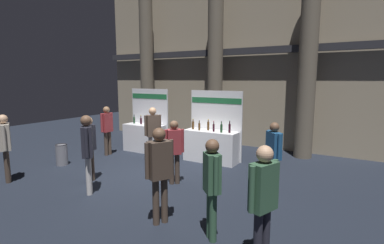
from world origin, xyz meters
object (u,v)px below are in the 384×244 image
visitor_7 (160,167)px  visitor_8 (107,127)px  trash_bin (62,155)px  visitor_6 (212,182)px  visitor_0 (87,147)px  visitor_1 (5,142)px  exhibitor_booth_0 (145,135)px  visitor_3 (89,144)px  visitor_5 (263,196)px  visitor_9 (153,130)px  exhibitor_booth_1 (212,143)px  visitor_4 (174,147)px  visitor_2 (273,151)px

visitor_7 → visitor_8: bearing=-95.8°
trash_bin → visitor_6: (5.86, -1.43, 0.66)m
visitor_0 → visitor_1: visitor_0 is taller
visitor_1 → visitor_7: bearing=31.7°
visitor_8 → exhibitor_booth_0: bearing=-36.0°
visitor_3 → visitor_5: 4.98m
visitor_7 → visitor_9: bearing=-112.4°
visitor_5 → visitor_6: (-0.92, 0.27, -0.06)m
exhibitor_booth_0 → visitor_6: bearing=-40.7°
exhibitor_booth_0 → visitor_0: 4.08m
trash_bin → visitor_1: 1.81m
exhibitor_booth_0 → exhibitor_booth_1: (2.69, 0.03, 0.00)m
trash_bin → visitor_0: bearing=-23.6°
visitor_0 → visitor_4: size_ratio=1.13×
exhibitor_booth_1 → visitor_1: bearing=-130.2°
exhibitor_booth_0 → visitor_1: 4.45m
visitor_1 → visitor_2: (6.05, 2.82, -0.08)m
exhibitor_booth_1 → visitor_0: (-1.25, -3.81, 0.51)m
exhibitor_booth_0 → visitor_6: exhibitor_booth_0 is taller
visitor_3 → visitor_9: (0.34, 2.18, 0.06)m
visitor_1 → visitor_4: visitor_1 is taller
exhibitor_booth_0 → visitor_1: exhibitor_booth_0 is taller
exhibitor_booth_0 → visitor_9: bearing=-41.3°
visitor_0 → visitor_8: (-2.23, 2.69, -0.10)m
visitor_4 → visitor_9: (-1.62, 1.22, 0.10)m
visitor_6 → exhibitor_booth_1: bearing=-18.5°
visitor_8 → visitor_9: visitor_9 is taller
exhibitor_booth_0 → exhibitor_booth_1: 2.69m
visitor_1 → visitor_5: 6.66m
visitor_7 → visitor_0: bearing=-69.7°
visitor_4 → visitor_9: visitor_9 is taller
visitor_3 → visitor_7: 3.00m
visitor_3 → visitor_9: bearing=-31.6°
exhibitor_booth_0 → visitor_3: 3.34m
visitor_8 → exhibitor_booth_1: bearing=-72.4°
visitor_1 → visitor_3: 2.13m
visitor_9 → visitor_3: bearing=-151.7°
visitor_6 → visitor_9: visitor_9 is taller
visitor_5 → visitor_7: size_ratio=0.98×
exhibitor_booth_1 → visitor_9: exhibitor_booth_1 is taller
visitor_7 → visitor_1: bearing=-59.2°
visitor_4 → visitor_6: bearing=95.3°
exhibitor_booth_0 → visitor_7: exhibitor_booth_0 is taller
visitor_5 → visitor_9: (-4.50, 3.33, 0.01)m
visitor_4 → visitor_5: 3.57m
visitor_5 → visitor_6: size_ratio=1.04×
visitor_1 → exhibitor_booth_0: bearing=106.0°
visitor_3 → visitor_2: bearing=-90.7°
exhibitor_booth_0 → visitor_9: 1.63m
trash_bin → visitor_6: visitor_6 is taller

